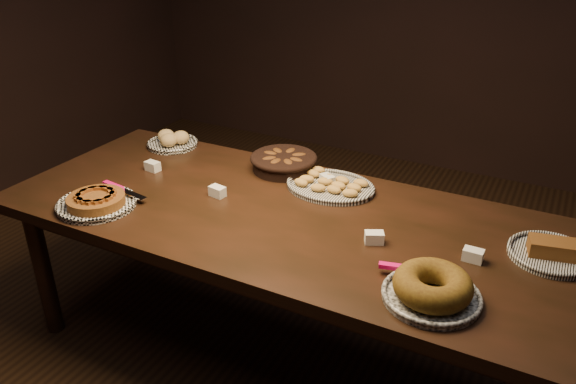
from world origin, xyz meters
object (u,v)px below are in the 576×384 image
at_px(buffet_table, 282,227).
at_px(madeleine_platter, 330,185).
at_px(apple_tart_plate, 97,202).
at_px(bundt_cake_plate, 432,288).

relative_size(buffet_table, madeleine_platter, 6.00).
relative_size(apple_tart_plate, bundt_cake_plate, 0.91).
bearing_deg(apple_tart_plate, madeleine_platter, 19.66).
xyz_separation_m(buffet_table, apple_tart_plate, (-0.71, -0.32, 0.10)).
bearing_deg(buffet_table, apple_tart_plate, -155.76).
bearing_deg(bundt_cake_plate, madeleine_platter, 156.80).
xyz_separation_m(buffet_table, madeleine_platter, (0.09, 0.29, 0.09)).
bearing_deg(bundt_cake_plate, apple_tart_plate, -158.33).
bearing_deg(madeleine_platter, bundt_cake_plate, -27.20).
xyz_separation_m(buffet_table, bundt_cake_plate, (0.70, -0.30, 0.12)).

